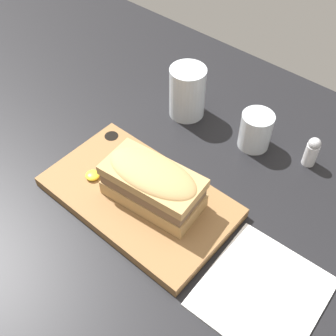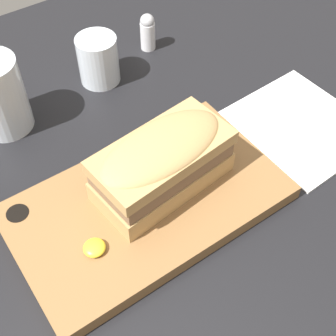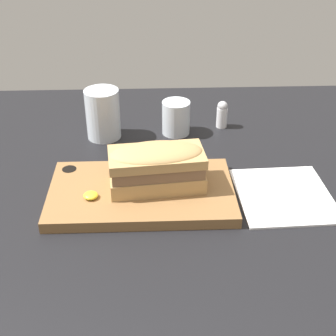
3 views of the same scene
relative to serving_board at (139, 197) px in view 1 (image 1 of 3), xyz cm
name	(u,v)px [view 1 (image 1 of 3)]	position (x,y,z in cm)	size (l,w,h in cm)	color
dining_table	(164,194)	(2.13, 4.63, -2.06)	(191.52, 97.02, 2.00)	black
serving_board	(139,197)	(0.00, 0.00, 0.00)	(34.25, 19.98, 2.16)	olive
sandwich	(153,183)	(2.97, 0.76, 5.49)	(18.05, 10.25, 8.26)	tan
mustard_dollop	(93,175)	(-8.98, -2.78, 1.58)	(2.62, 2.62, 1.05)	yellow
water_glass	(187,95)	(-8.71, 24.64, 3.89)	(7.73, 7.73, 11.42)	silver
wine_glass	(255,132)	(7.92, 25.87, 2.50)	(6.46, 6.46, 7.79)	silver
napkin	(262,292)	(26.89, -0.68, -0.86)	(18.05, 19.44, 0.40)	white
salt_shaker	(312,151)	(19.04, 28.57, 2.29)	(2.56, 2.56, 6.56)	white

